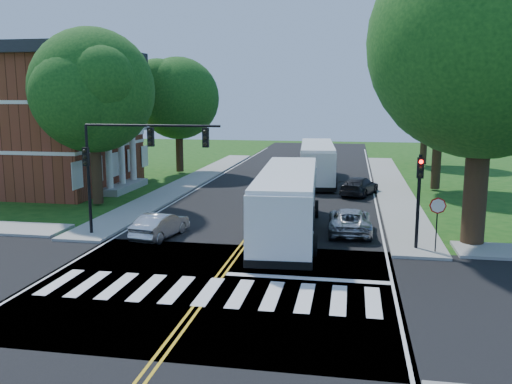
% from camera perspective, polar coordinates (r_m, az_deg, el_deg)
% --- Properties ---
extents(ground, '(140.00, 140.00, 0.00)m').
position_cam_1_polar(ground, '(21.00, -4.67, -9.95)').
color(ground, '#134611').
rests_on(ground, ground).
extents(road, '(14.00, 96.00, 0.01)m').
position_cam_1_polar(road, '(38.10, 2.22, -0.83)').
color(road, black).
rests_on(road, ground).
extents(cross_road, '(60.00, 12.00, 0.01)m').
position_cam_1_polar(cross_road, '(20.99, -4.67, -9.93)').
color(cross_road, black).
rests_on(cross_road, ground).
extents(center_line, '(0.36, 70.00, 0.01)m').
position_cam_1_polar(center_line, '(42.00, 2.97, 0.19)').
color(center_line, gold).
rests_on(center_line, road).
extents(edge_line_w, '(0.12, 70.00, 0.01)m').
position_cam_1_polar(edge_line_w, '(43.35, -5.98, 0.46)').
color(edge_line_w, silver).
rests_on(edge_line_w, road).
extents(edge_line_e, '(0.12, 70.00, 0.01)m').
position_cam_1_polar(edge_line_e, '(41.72, 12.28, -0.09)').
color(edge_line_e, silver).
rests_on(edge_line_e, road).
extents(crosswalk, '(12.60, 3.00, 0.01)m').
position_cam_1_polar(crosswalk, '(20.54, -5.03, -10.37)').
color(crosswalk, silver).
rests_on(crosswalk, road).
extents(stop_bar, '(6.60, 0.40, 0.01)m').
position_cam_1_polar(stop_bar, '(21.92, 5.42, -9.04)').
color(stop_bar, silver).
rests_on(stop_bar, road).
extents(sidewalk_nw, '(2.60, 40.00, 0.15)m').
position_cam_1_polar(sidewalk_nw, '(46.61, -6.74, 1.19)').
color(sidewalk_nw, gray).
rests_on(sidewalk_nw, ground).
extents(sidewalk_ne, '(2.60, 40.00, 0.15)m').
position_cam_1_polar(sidewalk_ne, '(44.75, 14.07, 0.59)').
color(sidewalk_ne, gray).
rests_on(sidewalk_ne, ground).
extents(tree_ne_big, '(10.80, 10.80, 14.91)m').
position_cam_1_polar(tree_ne_big, '(27.82, 23.05, 14.32)').
color(tree_ne_big, '#2F2113').
rests_on(tree_ne_big, ground).
extents(tree_west_near, '(8.00, 8.00, 11.40)m').
position_cam_1_polar(tree_west_near, '(37.01, -16.83, 10.15)').
color(tree_west_near, '#2F2113').
rests_on(tree_west_near, ground).
extents(tree_west_far, '(7.60, 7.60, 10.67)m').
position_cam_1_polar(tree_west_far, '(51.65, -8.18, 9.72)').
color(tree_west_far, '#2F2113').
rests_on(tree_west_far, ground).
extents(tree_east_mid, '(8.40, 8.40, 11.93)m').
position_cam_1_polar(tree_east_mid, '(43.55, 18.87, 10.39)').
color(tree_east_mid, '#2F2113').
rests_on(tree_east_mid, ground).
extents(tree_east_far, '(7.20, 7.20, 10.34)m').
position_cam_1_polar(tree_east_far, '(59.53, 17.47, 9.26)').
color(tree_east_far, '#2F2113').
rests_on(tree_east_far, ground).
extents(brick_building, '(20.00, 13.00, 10.80)m').
position_cam_1_polar(brick_building, '(47.56, -24.78, 6.99)').
color(brick_building, brown).
rests_on(brick_building, ground).
extents(signal_nw, '(7.15, 0.46, 5.66)m').
position_cam_1_polar(signal_nw, '(27.89, -13.13, 4.03)').
color(signal_nw, black).
rests_on(signal_nw, ground).
extents(signal_ne, '(0.30, 0.46, 4.40)m').
position_cam_1_polar(signal_ne, '(26.03, 16.79, 0.31)').
color(signal_ne, black).
rests_on(signal_ne, ground).
extents(stop_sign, '(0.76, 0.08, 2.53)m').
position_cam_1_polar(stop_sign, '(25.86, 18.56, -1.95)').
color(stop_sign, black).
rests_on(stop_sign, ground).
extents(bus_lead, '(3.73, 13.20, 3.38)m').
position_cam_1_polar(bus_lead, '(28.24, 3.35, -0.95)').
color(bus_lead, silver).
rests_on(bus_lead, road).
extents(bus_follow, '(3.73, 12.66, 3.23)m').
position_cam_1_polar(bus_follow, '(46.38, 6.44, 3.20)').
color(bus_follow, silver).
rests_on(bus_follow, road).
extents(hatchback, '(2.03, 4.13, 1.30)m').
position_cam_1_polar(hatchback, '(28.19, -10.03, -3.47)').
color(hatchback, '#ABADB2').
rests_on(hatchback, road).
extents(suv, '(2.30, 4.80, 1.32)m').
position_cam_1_polar(suv, '(29.18, 9.84, -2.99)').
color(suv, '#A9ABB0').
rests_on(suv, road).
extents(dark_sedan, '(3.21, 4.97, 1.34)m').
position_cam_1_polar(dark_sedan, '(40.53, 10.80, 0.63)').
color(dark_sedan, black).
rests_on(dark_sedan, road).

